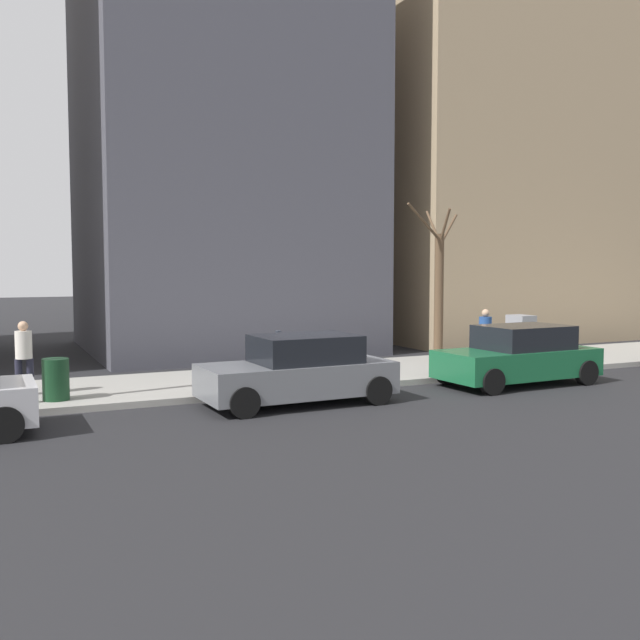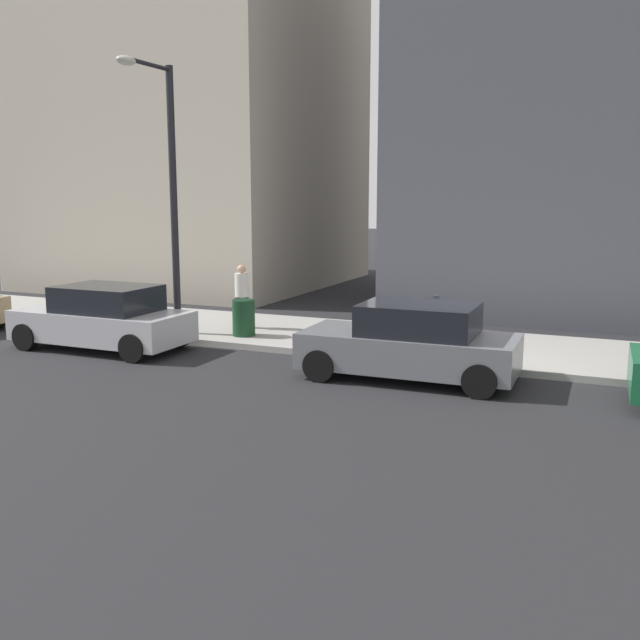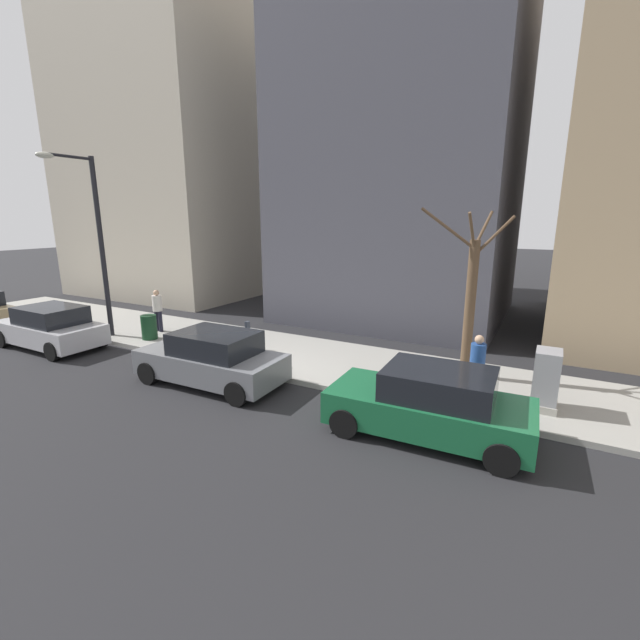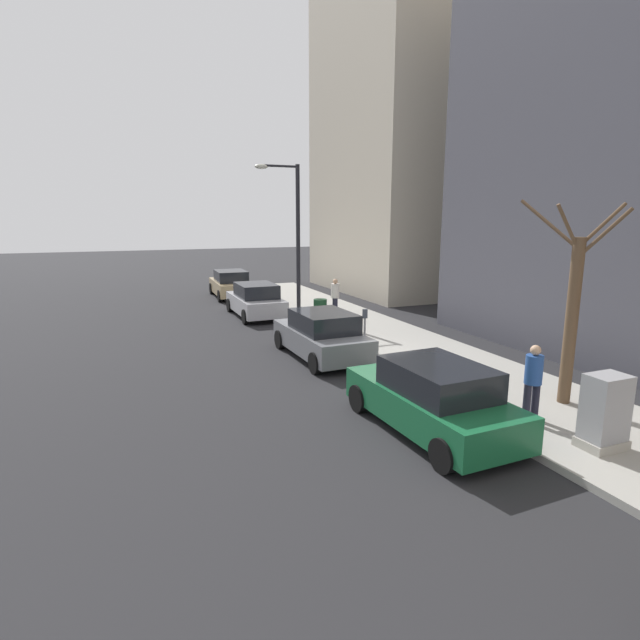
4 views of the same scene
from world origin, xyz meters
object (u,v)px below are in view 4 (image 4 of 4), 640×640
pedestrian_near_meter (533,378)px  pedestrian_midblock (335,295)px  parked_car_silver (256,301)px  parked_car_tan (231,284)px  streetlamp (292,227)px  office_tower_right (428,81)px  parked_car_grey (322,335)px  trash_bin (320,310)px  parked_car_green (433,398)px  bare_tree (572,312)px  utility_box (605,413)px  parking_meter (365,325)px  office_block_center (639,136)px

pedestrian_near_meter → pedestrian_midblock: bearing=-94.5°
parked_car_silver → parked_car_tan: (0.16, 6.04, 0.00)m
streetlamp → office_tower_right: 14.83m
parked_car_grey → trash_bin: (1.93, 4.87, -0.14)m
parked_car_green → bare_tree: 3.98m
bare_tree → trash_bin: bare_tree is taller
parked_car_green → pedestrian_midblock: (2.90, 11.56, 0.35)m
parked_car_green → bare_tree: size_ratio=0.91×
parked_car_green → parked_car_tan: bearing=87.9°
parked_car_green → utility_box: size_ratio=2.98×
trash_bin → pedestrian_midblock: pedestrian_midblock is taller
pedestrian_near_meter → pedestrian_midblock: size_ratio=1.00×
utility_box → pedestrian_near_meter: bearing=99.5°
parking_meter → bare_tree: (2.15, -6.05, 1.33)m
parking_meter → pedestrian_near_meter: (0.60, -6.59, 0.11)m
parked_car_grey → bare_tree: bearing=-60.8°
utility_box → pedestrian_midblock: pedestrian_midblock is taller
parked_car_green → utility_box: 3.16m
trash_bin → pedestrian_near_meter: 11.57m
parked_car_green → parked_car_tan: size_ratio=1.00×
pedestrian_near_meter → parked_car_silver: bearing=-81.7°
streetlamp → pedestrian_midblock: 3.51m
parked_car_silver → parked_car_tan: size_ratio=0.99×
parking_meter → pedestrian_midblock: pedestrian_midblock is taller
bare_tree → office_block_center: (7.56, 4.50, 4.89)m
parked_car_green → streetlamp: 13.18m
office_block_center → office_tower_right: bearing=86.8°
office_block_center → office_tower_right: (0.79, 14.27, 5.16)m
utility_box → office_block_center: size_ratio=0.10×
utility_box → streetlamp: size_ratio=0.22×
parked_car_tan → utility_box: (2.35, -21.70, 0.11)m
parked_car_green → parked_car_tan: (0.01, 19.60, 0.00)m
parking_meter → office_block_center: (9.72, -1.55, 6.21)m
parking_meter → streetlamp: bearing=91.4°
parking_meter → trash_bin: size_ratio=1.50×
parked_car_silver → utility_box: (2.51, -15.66, 0.11)m
bare_tree → pedestrian_midblock: size_ratio=2.83×
parked_car_silver → office_tower_right: 17.60m
pedestrian_near_meter → streetlamp: bearing=-87.4°
trash_bin → pedestrian_near_meter: pedestrian_near_meter is taller
streetlamp → office_tower_right: (10.68, 6.03, 8.34)m
parked_car_green → office_tower_right: (12.02, 18.73, 11.62)m
parked_car_green → pedestrian_near_meter: bearing=-17.6°
parked_car_green → office_tower_right: bearing=55.2°
parking_meter → pedestrian_midblock: 5.72m
bare_tree → office_tower_right: (8.36, 18.77, 10.05)m
utility_box → trash_bin: size_ratio=1.59×
parked_car_tan → utility_box: size_ratio=2.98×
pedestrian_near_meter → office_tower_right: office_tower_right is taller
parked_car_tan → pedestrian_near_meter: 20.29m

